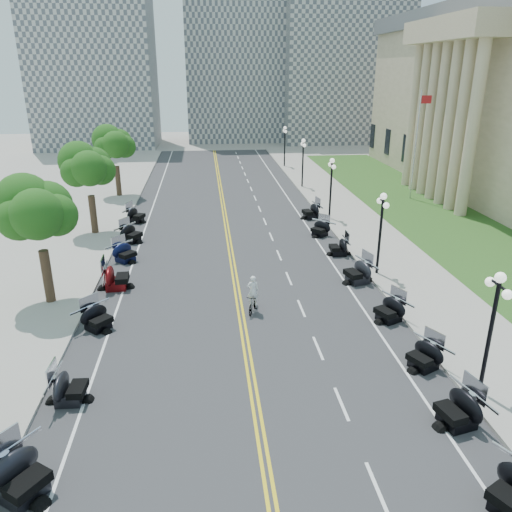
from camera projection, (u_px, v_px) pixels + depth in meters
name	position (u px, v px, depth m)	size (l,w,h in m)	color
ground	(240.00, 311.00, 25.79)	(160.00, 160.00, 0.00)	gray
road	(230.00, 247.00, 35.11)	(16.00, 90.00, 0.01)	#333335
centerline_yellow_a	(228.00, 247.00, 35.09)	(0.12, 90.00, 0.00)	yellow
centerline_yellow_b	(232.00, 247.00, 35.12)	(0.12, 90.00, 0.00)	yellow
edge_line_north	(319.00, 244.00, 35.72)	(0.12, 90.00, 0.00)	white
edge_line_south	(138.00, 250.00, 34.49)	(0.12, 90.00, 0.00)	white
lane_dash_3	(377.00, 487.00, 14.92)	(0.12, 2.00, 0.00)	white
lane_dash_4	(341.00, 404.00, 18.65)	(0.12, 2.00, 0.00)	white
lane_dash_5	(318.00, 348.00, 22.37)	(0.12, 2.00, 0.00)	white
lane_dash_6	(301.00, 308.00, 26.10)	(0.12, 2.00, 0.00)	white
lane_dash_7	(289.00, 278.00, 29.82)	(0.12, 2.00, 0.00)	white
lane_dash_8	(279.00, 255.00, 33.55)	(0.12, 2.00, 0.00)	white
lane_dash_9	(271.00, 237.00, 37.28)	(0.12, 2.00, 0.00)	white
lane_dash_10	(265.00, 221.00, 41.00)	(0.12, 2.00, 0.00)	white
lane_dash_11	(260.00, 209.00, 44.73)	(0.12, 2.00, 0.00)	white
lane_dash_12	(255.00, 198.00, 48.45)	(0.12, 2.00, 0.00)	white
lane_dash_13	(251.00, 189.00, 52.18)	(0.12, 2.00, 0.00)	white
lane_dash_14	(248.00, 181.00, 55.90)	(0.12, 2.00, 0.00)	white
lane_dash_15	(245.00, 174.00, 59.63)	(0.12, 2.00, 0.00)	white
lane_dash_16	(242.00, 168.00, 63.35)	(0.12, 2.00, 0.00)	white
lane_dash_17	(240.00, 162.00, 67.08)	(0.12, 2.00, 0.00)	white
lane_dash_18	(238.00, 157.00, 70.81)	(0.12, 2.00, 0.00)	white
lane_dash_19	(236.00, 153.00, 74.53)	(0.12, 2.00, 0.00)	white
sidewalk_north	(375.00, 241.00, 36.09)	(5.00, 90.00, 0.15)	#9E9991
sidewalk_south	(77.00, 251.00, 34.07)	(5.00, 90.00, 0.15)	#9E9991
lawn	(422.00, 210.00, 44.23)	(9.00, 60.00, 0.10)	#356023
distant_block_a	(94.00, 61.00, 77.24)	(18.00, 14.00, 26.00)	gray
distant_block_b	(233.00, 49.00, 84.25)	(16.00, 12.00, 30.00)	gray
distant_block_c	(341.00, 74.00, 84.60)	(20.00, 14.00, 22.00)	gray
street_lamp_1	(490.00, 335.00, 18.26)	(0.50, 1.20, 4.90)	black
street_lamp_2	(380.00, 234.00, 29.44)	(0.50, 1.20, 4.90)	black
street_lamp_3	(331.00, 189.00, 40.61)	(0.50, 1.20, 4.90)	black
street_lamp_4	(303.00, 163.00, 51.79)	(0.50, 1.20, 4.90)	black
street_lamp_5	(285.00, 147.00, 62.97)	(0.50, 1.20, 4.90)	black
flagpole	(416.00, 147.00, 46.27)	(1.10, 0.20, 10.00)	silver
tree_2	(38.00, 218.00, 25.03)	(4.80, 4.80, 9.20)	#235619
tree_3	(88.00, 172.00, 36.20)	(4.80, 4.80, 9.20)	#235619
tree_4	(115.00, 148.00, 47.38)	(4.80, 4.80, 9.20)	#235619
motorcycle_n_3	(458.00, 408.00, 17.33)	(2.03, 2.03, 1.42)	black
motorcycle_n_4	(424.00, 354.00, 20.68)	(1.84, 1.84, 1.29)	black
motorcycle_n_5	(389.00, 308.00, 24.62)	(1.89, 1.89, 1.33)	black
motorcycle_n_6	(358.00, 271.00, 29.04)	(2.11, 2.11, 1.48)	black
motorcycle_n_7	(339.00, 246.00, 33.41)	(1.85, 1.85, 1.29)	black
motorcycle_n_8	(320.00, 228.00, 37.26)	(1.82, 1.82, 1.27)	black
motorcycle_n_9	(311.00, 210.00, 41.61)	(2.03, 2.03, 1.42)	black
motorcycle_s_3	(19.00, 475.00, 14.36)	(2.24, 2.24, 1.57)	black
motorcycle_s_4	(69.00, 386.00, 18.58)	(1.89, 1.89, 1.32)	black
motorcycle_s_5	(97.00, 317.00, 23.80)	(1.88, 1.88, 1.31)	black
motorcycle_s_6	(116.00, 276.00, 28.21)	(2.21, 2.21, 1.54)	#590A0C
motorcycle_s_7	(125.00, 252.00, 32.26)	(1.92, 1.92, 1.34)	black
motorcycle_s_8	(131.00, 233.00, 35.89)	(2.00, 2.00, 1.40)	black
motorcycle_s_9	(136.00, 214.00, 40.54)	(1.94, 1.94, 1.35)	black
bicycle	(253.00, 303.00, 25.58)	(0.47, 1.66, 1.00)	#A51414
cyclist_rider	(253.00, 279.00, 25.11)	(0.60, 0.40, 1.65)	silver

